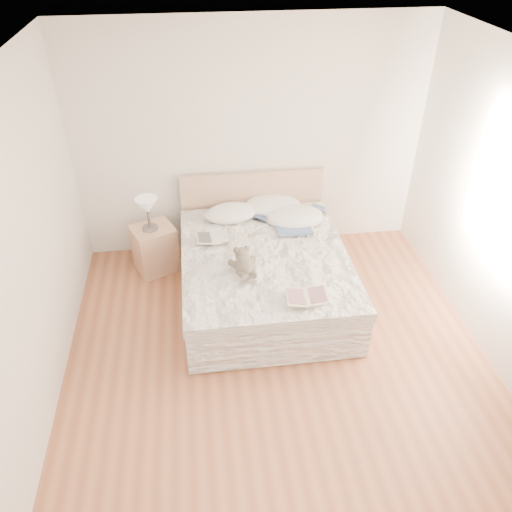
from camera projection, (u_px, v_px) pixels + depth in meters
name	position (u px, v px, depth m)	size (l,w,h in m)	color
floor	(282.00, 375.00, 4.62)	(4.00, 4.50, 0.00)	brown
ceiling	(295.00, 78.00, 3.05)	(4.00, 4.50, 0.00)	white
wall_back	(251.00, 142.00, 5.65)	(4.00, 0.02, 2.70)	silver
wall_left	(16.00, 277.00, 3.62)	(0.02, 4.50, 2.70)	silver
window	(511.00, 209.00, 4.23)	(0.02, 1.30, 1.10)	white
bed	(264.00, 271.00, 5.40)	(1.72, 2.14, 1.00)	tan
nightstand	(155.00, 248.00, 5.80)	(0.45, 0.40, 0.56)	tan
table_lamp	(147.00, 207.00, 5.47)	(0.24, 0.24, 0.39)	#524B47
pillow_left	(231.00, 213.00, 5.76)	(0.60, 0.42, 0.18)	white
pillow_middle	(273.00, 206.00, 5.90)	(0.67, 0.47, 0.20)	white
pillow_right	(295.00, 217.00, 5.68)	(0.67, 0.47, 0.20)	white
blouse	(290.00, 222.00, 5.62)	(0.61, 0.65, 0.02)	#354871
photo_book	(213.00, 238.00, 5.35)	(0.36, 0.25, 0.03)	silver
childrens_book	(307.00, 297.00, 4.56)	(0.40, 0.27, 0.03)	beige
teddy_bear	(245.00, 271.00, 4.85)	(0.24, 0.35, 0.18)	brown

